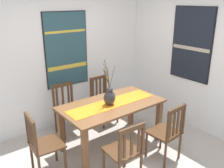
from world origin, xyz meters
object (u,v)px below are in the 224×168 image
(dining_table, at_px, (112,110))
(centerpiece_vase, at_px, (109,97))
(chair_4, at_px, (125,151))
(chair_1, at_px, (167,132))
(chair_2, at_px, (103,99))
(painting_on_side_wall, at_px, (192,44))
(painting_on_back_wall, at_px, (66,50))
(chair_0, at_px, (67,108))
(chair_3, at_px, (42,143))

(dining_table, xyz_separation_m, centerpiece_vase, (-0.07, -0.03, 0.26))
(dining_table, bearing_deg, chair_4, -116.79)
(chair_1, relative_size, chair_2, 1.00)
(painting_on_side_wall, bearing_deg, dining_table, 170.92)
(centerpiece_vase, relative_size, chair_1, 0.78)
(dining_table, relative_size, chair_2, 1.79)
(chair_1, bearing_deg, centerpiece_vase, 120.64)
(chair_4, relative_size, painting_on_back_wall, 0.64)
(chair_2, relative_size, painting_on_back_wall, 0.67)
(chair_0, bearing_deg, chair_2, -3.66)
(dining_table, distance_m, chair_1, 0.93)
(chair_1, bearing_deg, dining_table, 116.20)
(chair_2, distance_m, painting_on_back_wall, 1.18)
(chair_1, distance_m, chair_3, 1.80)
(chair_3, bearing_deg, chair_1, -27.64)
(chair_4, height_order, painting_on_back_wall, painting_on_back_wall)
(chair_0, distance_m, chair_3, 1.16)
(chair_2, relative_size, chair_3, 1.00)
(centerpiece_vase, distance_m, chair_3, 1.20)
(dining_table, xyz_separation_m, chair_2, (0.38, 0.79, -0.16))
(dining_table, distance_m, chair_0, 0.94)
(chair_4, bearing_deg, dining_table, 63.21)
(centerpiece_vase, relative_size, chair_0, 0.79)
(painting_on_back_wall, bearing_deg, chair_1, -75.32)
(painting_on_side_wall, bearing_deg, painting_on_back_wall, 139.90)
(centerpiece_vase, height_order, painting_on_back_wall, painting_on_back_wall)
(dining_table, xyz_separation_m, painting_on_side_wall, (1.61, -0.26, 0.93))
(painting_on_side_wall, bearing_deg, chair_3, 174.49)
(centerpiece_vase, distance_m, chair_4, 0.94)
(painting_on_back_wall, height_order, painting_on_side_wall, painting_on_side_wall)
(centerpiece_vase, height_order, chair_0, centerpiece_vase)
(centerpiece_vase, bearing_deg, chair_0, 110.07)
(chair_1, distance_m, painting_on_side_wall, 1.72)
(painting_on_back_wall, bearing_deg, centerpiece_vase, -87.23)
(chair_3, bearing_deg, painting_on_back_wall, 48.27)
(chair_3, height_order, painting_on_back_wall, painting_on_back_wall)
(centerpiece_vase, distance_m, chair_2, 1.02)
(chair_0, relative_size, chair_3, 0.99)
(chair_0, xyz_separation_m, chair_4, (-0.02, -1.63, -0.01))
(dining_table, xyz_separation_m, painting_on_back_wall, (-0.13, 1.21, 0.81))
(dining_table, height_order, painting_on_side_wall, painting_on_side_wall)
(dining_table, height_order, chair_0, chair_0)
(dining_table, height_order, chair_1, chair_1)
(centerpiece_vase, relative_size, painting_on_back_wall, 0.52)
(painting_on_back_wall, distance_m, painting_on_side_wall, 2.28)
(chair_3, relative_size, painting_on_side_wall, 0.70)
(centerpiece_vase, distance_m, painting_on_side_wall, 1.82)
(chair_0, height_order, painting_on_back_wall, painting_on_back_wall)
(chair_1, relative_size, painting_on_back_wall, 0.67)
(dining_table, xyz_separation_m, chair_4, (-0.40, -0.79, -0.18))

